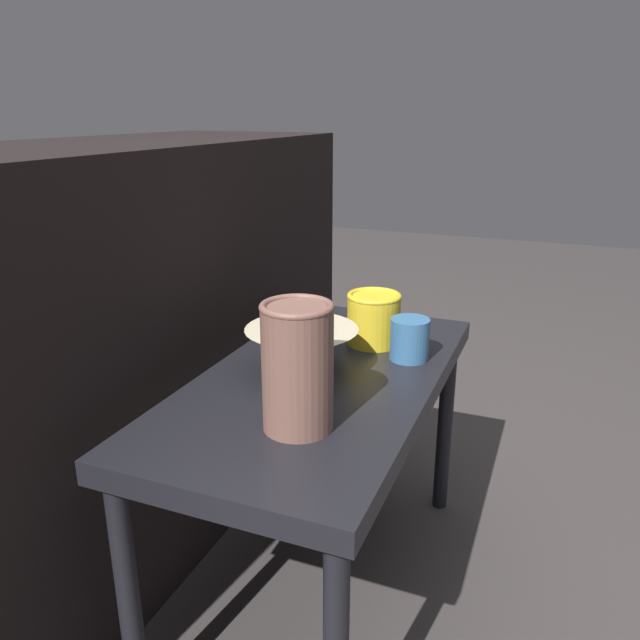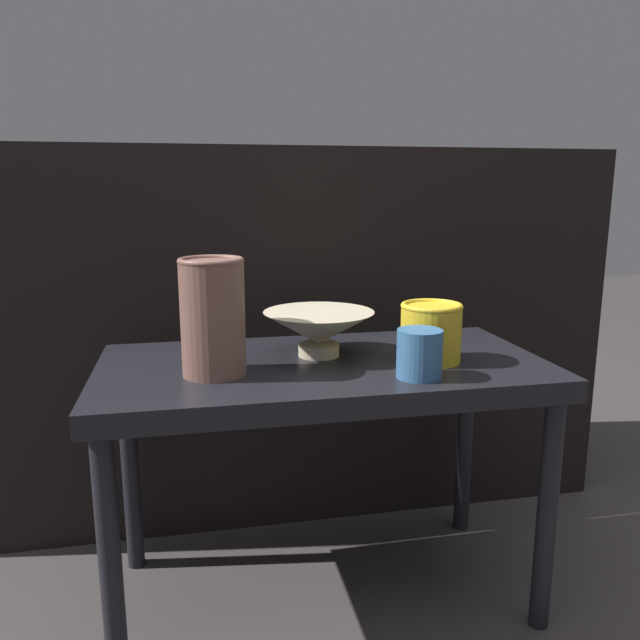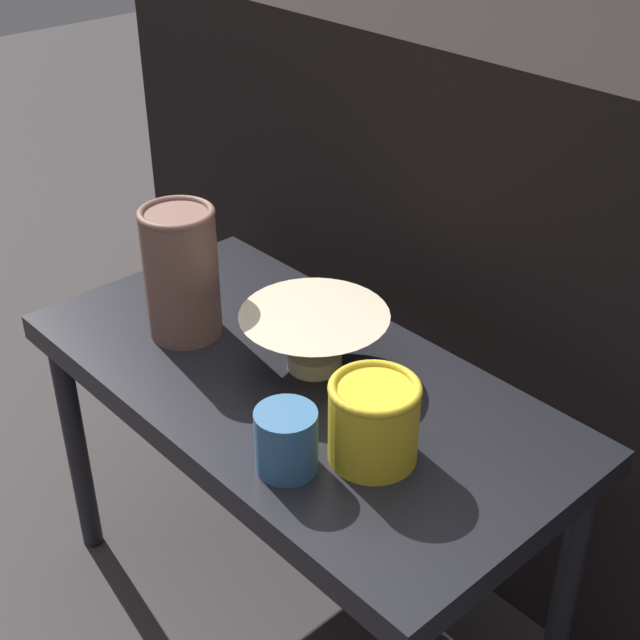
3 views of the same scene
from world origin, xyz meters
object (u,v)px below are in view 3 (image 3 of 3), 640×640
Objects in this scene: vase_colorful_right at (374,420)px; cup at (286,441)px; vase_textured_left at (181,271)px; bowl at (313,334)px.

vase_colorful_right reaches higher than cup.
vase_textured_left reaches higher than cup.
cup is at bearing -14.82° from vase_textured_left.
bowl is 0.22m from vase_textured_left.
vase_textured_left is 2.43× the size of cup.
vase_textured_left is at bearing -157.60° from bowl.
vase_textured_left is 0.40m from vase_colorful_right.
bowl is 2.54× the size of cup.
vase_textured_left reaches higher than vase_colorful_right.
vase_colorful_right is at bearing -21.78° from bowl.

